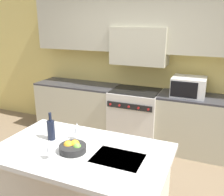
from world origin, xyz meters
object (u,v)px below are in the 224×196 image
(wine_glass_near, at_px, (50,146))
(wine_glass_far, at_px, (77,128))
(microwave, at_px, (189,87))
(wine_bottle, at_px, (51,129))
(range_stove, at_px, (135,116))
(fruit_bowl, at_px, (73,147))

(wine_glass_near, distance_m, wine_glass_far, 0.42)
(microwave, xyz_separation_m, wine_bottle, (-1.10, -1.99, -0.08))
(range_stove, relative_size, fruit_bowl, 3.73)
(wine_bottle, bearing_deg, wine_glass_near, -55.15)
(wine_glass_far, relative_size, fruit_bowl, 0.75)
(range_stove, distance_m, wine_glass_far, 1.96)
(microwave, bearing_deg, wine_glass_far, -114.21)
(wine_bottle, relative_size, fruit_bowl, 1.15)
(microwave, distance_m, fruit_bowl, 2.26)
(microwave, relative_size, wine_glass_far, 2.63)
(wine_bottle, relative_size, wine_glass_far, 1.53)
(wine_glass_near, bearing_deg, fruit_bowl, 62.84)
(microwave, distance_m, wine_bottle, 2.28)
(range_stove, bearing_deg, wine_glass_near, -90.99)
(wine_bottle, distance_m, wine_glass_near, 0.39)
(range_stove, height_order, wine_glass_far, wine_glass_far)
(wine_glass_near, xyz_separation_m, wine_glass_far, (0.02, 0.42, 0.00))
(wine_glass_near, bearing_deg, wine_glass_far, 86.98)
(microwave, bearing_deg, wine_glass_near, -110.70)
(wine_glass_near, height_order, wine_glass_far, same)
(microwave, distance_m, wine_glass_near, 2.48)
(range_stove, height_order, wine_glass_near, wine_glass_near)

